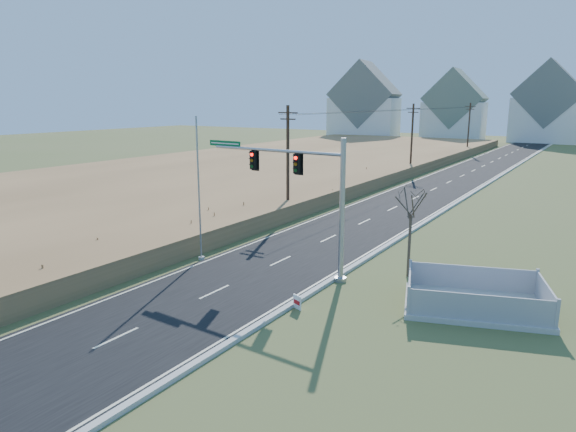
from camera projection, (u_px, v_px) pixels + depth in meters
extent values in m
plane|color=#515B2C|center=(239.00, 281.00, 27.12)|extent=(260.00, 260.00, 0.00)
cube|color=black|center=(470.00, 172.00, 68.27)|extent=(8.00, 180.00, 0.06)
cube|color=#B2AFA8|center=(503.00, 174.00, 66.08)|extent=(0.30, 180.00, 0.18)
cube|color=#AE804E|center=(278.00, 164.00, 72.47)|extent=(38.00, 110.00, 1.30)
cylinder|color=#422D1E|center=(288.00, 161.00, 41.88)|extent=(0.26, 0.26, 9.00)
cube|color=#422D1E|center=(288.00, 113.00, 41.03)|extent=(1.80, 0.10, 0.10)
cube|color=#422D1E|center=(288.00, 119.00, 41.14)|extent=(1.40, 0.10, 0.10)
cylinder|color=#422D1E|center=(412.00, 139.00, 66.58)|extent=(0.26, 0.26, 9.00)
cube|color=#422D1E|center=(413.00, 108.00, 65.72)|extent=(1.80, 0.10, 0.10)
cube|color=#422D1E|center=(413.00, 112.00, 65.83)|extent=(1.40, 0.10, 0.10)
cylinder|color=#422D1E|center=(469.00, 129.00, 91.27)|extent=(0.26, 0.26, 9.00)
cube|color=#422D1E|center=(470.00, 106.00, 90.41)|extent=(1.80, 0.10, 0.10)
cube|color=#422D1E|center=(470.00, 109.00, 90.52)|extent=(1.40, 0.10, 0.10)
cube|color=white|center=(364.00, 119.00, 128.24)|extent=(17.38, 13.12, 10.00)
cube|color=slate|center=(365.00, 94.00, 126.95)|extent=(17.69, 13.38, 16.29)
cube|color=white|center=(453.00, 121.00, 124.46)|extent=(14.66, 10.95, 9.00)
cube|color=slate|center=(455.00, 99.00, 123.27)|extent=(14.93, 11.17, 14.26)
cube|color=white|center=(547.00, 120.00, 117.16)|extent=(15.00, 10.00, 10.00)
cube|color=slate|center=(550.00, 94.00, 115.87)|extent=(15.27, 10.20, 15.27)
cylinder|color=#9EA0A5|center=(340.00, 279.00, 27.13)|extent=(0.65, 0.65, 0.22)
cylinder|color=#9EA0A5|center=(342.00, 212.00, 26.32)|extent=(0.28, 0.28, 7.53)
cylinder|color=#9EA0A5|center=(275.00, 150.00, 28.12)|extent=(8.60, 0.61, 0.17)
cube|color=black|center=(297.00, 164.00, 27.40)|extent=(0.35, 0.30, 1.05)
cube|color=black|center=(254.00, 160.00, 29.11)|extent=(0.35, 0.30, 1.05)
cube|color=#05592B|center=(225.00, 143.00, 30.14)|extent=(2.36, 0.16, 0.32)
cube|color=#B7B5AD|center=(474.00, 306.00, 23.55)|extent=(7.21, 5.96, 0.24)
cube|color=#A1A1A5|center=(480.00, 308.00, 21.53)|extent=(5.63, 1.93, 1.18)
cube|color=#A1A1A5|center=(472.00, 277.00, 25.25)|extent=(5.63, 1.93, 1.18)
cube|color=#A1A1A5|center=(409.00, 286.00, 24.10)|extent=(1.31, 3.76, 1.18)
cube|color=#A1A1A5|center=(546.00, 297.00, 22.69)|extent=(1.31, 3.76, 1.18)
cube|color=white|center=(297.00, 302.00, 23.38)|extent=(0.52, 0.24, 0.67)
cube|color=#A70B0E|center=(297.00, 302.00, 23.37)|extent=(0.41, 0.17, 0.19)
cylinder|color=#B7B5AD|center=(201.00, 258.00, 30.87)|extent=(0.38, 0.38, 0.17)
cylinder|color=#9EA0A5|center=(199.00, 190.00, 29.96)|extent=(0.11, 0.11, 8.50)
cylinder|color=#4C3F33|center=(409.00, 246.00, 27.54)|extent=(0.16, 0.16, 3.42)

